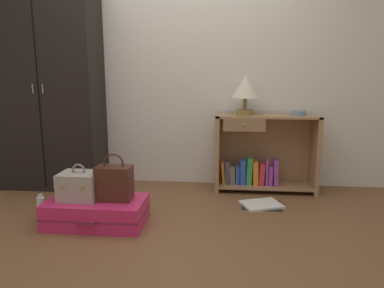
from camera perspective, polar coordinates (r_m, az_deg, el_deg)
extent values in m
plane|color=brown|center=(2.60, -5.45, -15.37)|extent=(9.00, 9.00, 0.00)
cube|color=silver|center=(3.82, -1.46, 13.17)|extent=(6.40, 0.10, 2.60)
cube|color=black|center=(3.92, -21.85, 8.34)|extent=(1.01, 0.45, 2.05)
cube|color=black|center=(3.72, -23.46, 8.13)|extent=(0.01, 0.01, 1.95)
cylinder|color=gray|center=(3.74, -24.20, 8.09)|extent=(0.01, 0.01, 0.09)
cylinder|color=gray|center=(3.69, -22.84, 8.16)|extent=(0.01, 0.01, 0.09)
cube|color=#A37A51|center=(3.62, 4.10, -1.32)|extent=(0.04, 0.34, 0.77)
cube|color=#A37A51|center=(3.72, 19.07, -1.55)|extent=(0.04, 0.34, 0.77)
cube|color=#A37A51|center=(3.58, 11.92, 4.40)|extent=(1.00, 0.34, 0.02)
cube|color=#A37A51|center=(3.72, 11.50, -6.41)|extent=(0.92, 0.34, 0.02)
cube|color=#A37A51|center=(3.80, 11.43, -0.93)|extent=(0.92, 0.01, 0.75)
cube|color=#8F6B47|center=(3.41, 8.39, 3.01)|extent=(0.40, 0.02, 0.12)
sphere|color=#9E844C|center=(3.40, 8.41, 2.97)|extent=(0.02, 0.02, 0.02)
cube|color=orange|center=(3.64, 5.03, -4.61)|extent=(0.04, 0.08, 0.23)
cube|color=#4C474C|center=(3.64, 5.71, -4.54)|extent=(0.05, 0.10, 0.24)
cube|color=#726659|center=(3.65, 6.51, -4.96)|extent=(0.06, 0.09, 0.18)
cube|color=#2D51B2|center=(3.65, 7.33, -4.92)|extent=(0.04, 0.08, 0.19)
cube|color=#2D51B2|center=(3.64, 8.15, -4.45)|extent=(0.05, 0.10, 0.25)
cube|color=green|center=(3.64, 9.17, -4.30)|extent=(0.06, 0.10, 0.28)
cube|color=orange|center=(3.65, 10.14, -4.62)|extent=(0.06, 0.10, 0.24)
cube|color=red|center=(3.66, 11.11, -4.74)|extent=(0.06, 0.11, 0.22)
cube|color=purple|center=(3.66, 11.88, -4.42)|extent=(0.03, 0.10, 0.26)
cube|color=purple|center=(3.67, 12.45, -4.92)|extent=(0.04, 0.10, 0.20)
cube|color=purple|center=(3.67, 13.24, -4.43)|extent=(0.05, 0.13, 0.26)
cylinder|color=olive|center=(3.55, 8.47, 5.05)|extent=(0.17, 0.17, 0.05)
cylinder|color=olive|center=(3.54, 8.50, 6.40)|extent=(0.04, 0.04, 0.12)
cone|color=beige|center=(3.53, 8.58, 9.14)|extent=(0.27, 0.27, 0.22)
cylinder|color=slate|center=(3.62, 16.75, 4.78)|extent=(0.14, 0.14, 0.04)
cube|color=#DB2860|center=(2.93, -15.03, -10.44)|extent=(0.76, 0.42, 0.20)
cube|color=maroon|center=(2.93, -15.03, -10.44)|extent=(0.76, 0.43, 0.01)
cube|color=maroon|center=(2.74, -16.66, -12.06)|extent=(0.14, 0.02, 0.03)
cube|color=#A89E8E|center=(2.91, -17.61, -6.41)|extent=(0.29, 0.24, 0.21)
torus|color=slate|center=(2.88, -17.75, -4.06)|extent=(0.11, 0.02, 0.11)
cube|color=tan|center=(2.83, -20.15, -6.31)|extent=(0.02, 0.01, 0.02)
cube|color=tan|center=(2.76, -17.11, -6.52)|extent=(0.02, 0.01, 0.02)
cube|color=#472319|center=(2.82, -12.36, -6.14)|extent=(0.27, 0.16, 0.27)
torus|color=#472319|center=(2.78, -12.49, -3.13)|extent=(0.16, 0.01, 0.16)
cylinder|color=white|center=(3.18, -23.04, -9.43)|extent=(0.06, 0.06, 0.18)
cylinder|color=silver|center=(3.15, -23.17, -7.68)|extent=(0.04, 0.04, 0.02)
cube|color=white|center=(3.30, 11.07, -9.48)|extent=(0.41, 0.36, 0.02)
cube|color=black|center=(3.30, 11.06, -9.60)|extent=(0.37, 0.30, 0.01)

